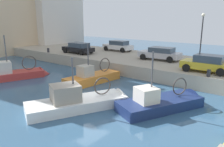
{
  "coord_description": "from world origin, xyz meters",
  "views": [
    {
      "loc": [
        -10.32,
        -10.53,
        5.61
      ],
      "look_at": [
        3.54,
        0.41,
        1.2
      ],
      "focal_mm": 36.06,
      "sensor_mm": 36.0,
      "label": 1
    }
  ],
  "objects_px": {
    "fishing_boat_orange": "(95,80)",
    "fishing_boat_red": "(18,76)",
    "fishing_boat_navy": "(165,106)",
    "parked_car_white": "(118,46)",
    "parked_car_black": "(78,48)",
    "parked_car_yellow": "(207,63)",
    "parked_car_silver": "(160,53)",
    "fishing_boat_white": "(83,105)",
    "quay_streetlamp": "(202,29)",
    "mooring_bollard_north": "(48,50)",
    "mooring_bollard_mid": "(209,73)"
  },
  "relations": [
    {
      "from": "parked_car_silver",
      "to": "mooring_bollard_north",
      "type": "bearing_deg",
      "value": 106.5
    },
    {
      "from": "parked_car_black",
      "to": "parked_car_white",
      "type": "bearing_deg",
      "value": -30.0
    },
    {
      "from": "fishing_boat_orange",
      "to": "fishing_boat_navy",
      "type": "relative_size",
      "value": 0.97
    },
    {
      "from": "fishing_boat_orange",
      "to": "parked_car_silver",
      "type": "bearing_deg",
      "value": -18.56
    },
    {
      "from": "quay_streetlamp",
      "to": "parked_car_silver",
      "type": "bearing_deg",
      "value": 112.95
    },
    {
      "from": "fishing_boat_white",
      "to": "parked_car_black",
      "type": "xyz_separation_m",
      "value": [
        10.19,
        11.11,
        1.73
      ]
    },
    {
      "from": "parked_car_silver",
      "to": "parked_car_white",
      "type": "xyz_separation_m",
      "value": [
        2.54,
        7.47,
        0.02
      ]
    },
    {
      "from": "parked_car_silver",
      "to": "mooring_bollard_north",
      "type": "relative_size",
      "value": 8.13
    },
    {
      "from": "parked_car_white",
      "to": "mooring_bollard_mid",
      "type": "distance_m",
      "value": 15.16
    },
    {
      "from": "mooring_bollard_north",
      "to": "quay_streetlamp",
      "type": "bearing_deg",
      "value": -72.11
    },
    {
      "from": "mooring_bollard_mid",
      "to": "mooring_bollard_north",
      "type": "relative_size",
      "value": 1.0
    },
    {
      "from": "fishing_boat_red",
      "to": "mooring_bollard_north",
      "type": "bearing_deg",
      "value": 33.77
    },
    {
      "from": "mooring_bollard_north",
      "to": "quay_streetlamp",
      "type": "distance_m",
      "value": 18.63
    },
    {
      "from": "fishing_boat_red",
      "to": "parked_car_silver",
      "type": "distance_m",
      "value": 14.5
    },
    {
      "from": "parked_car_yellow",
      "to": "mooring_bollard_north",
      "type": "height_order",
      "value": "parked_car_yellow"
    },
    {
      "from": "parked_car_black",
      "to": "quay_streetlamp",
      "type": "relative_size",
      "value": 0.87
    },
    {
      "from": "parked_car_silver",
      "to": "parked_car_black",
      "type": "bearing_deg",
      "value": 102.16
    },
    {
      "from": "parked_car_yellow",
      "to": "fishing_boat_orange",
      "type": "bearing_deg",
      "value": 121.17
    },
    {
      "from": "fishing_boat_navy",
      "to": "parked_car_yellow",
      "type": "distance_m",
      "value": 6.8
    },
    {
      "from": "parked_car_yellow",
      "to": "fishing_boat_red",
      "type": "bearing_deg",
      "value": 119.91
    },
    {
      "from": "parked_car_yellow",
      "to": "mooring_bollard_north",
      "type": "distance_m",
      "value": 19.46
    },
    {
      "from": "fishing_boat_navy",
      "to": "mooring_bollard_north",
      "type": "xyz_separation_m",
      "value": [
        5.05,
        18.87,
        1.37
      ]
    },
    {
      "from": "mooring_bollard_mid",
      "to": "mooring_bollard_north",
      "type": "distance_m",
      "value": 20.0
    },
    {
      "from": "parked_car_silver",
      "to": "mooring_bollard_north",
      "type": "height_order",
      "value": "parked_car_silver"
    },
    {
      "from": "parked_car_silver",
      "to": "quay_streetlamp",
      "type": "height_order",
      "value": "quay_streetlamp"
    },
    {
      "from": "mooring_bollard_north",
      "to": "fishing_boat_white",
      "type": "bearing_deg",
      "value": -119.3
    },
    {
      "from": "fishing_boat_red",
      "to": "mooring_bollard_north",
      "type": "height_order",
      "value": "fishing_boat_red"
    },
    {
      "from": "parked_car_black",
      "to": "mooring_bollard_north",
      "type": "xyz_separation_m",
      "value": [
        -1.91,
        3.65,
        -0.41
      ]
    },
    {
      "from": "fishing_boat_white",
      "to": "quay_streetlamp",
      "type": "bearing_deg",
      "value": -11.14
    },
    {
      "from": "fishing_boat_navy",
      "to": "quay_streetlamp",
      "type": "xyz_separation_m",
      "value": [
        10.7,
        1.37,
        4.35
      ]
    },
    {
      "from": "fishing_boat_orange",
      "to": "fishing_boat_navy",
      "type": "xyz_separation_m",
      "value": [
        -1.66,
        -7.53,
        -0.02
      ]
    },
    {
      "from": "parked_car_white",
      "to": "fishing_boat_navy",
      "type": "bearing_deg",
      "value": -133.11
    },
    {
      "from": "parked_car_black",
      "to": "parked_car_silver",
      "type": "bearing_deg",
      "value": -77.84
    },
    {
      "from": "parked_car_yellow",
      "to": "parked_car_black",
      "type": "bearing_deg",
      "value": 88.47
    },
    {
      "from": "fishing_boat_red",
      "to": "fishing_boat_orange",
      "type": "bearing_deg",
      "value": -61.65
    },
    {
      "from": "fishing_boat_navy",
      "to": "parked_car_yellow",
      "type": "bearing_deg",
      "value": -4.61
    },
    {
      "from": "mooring_bollard_north",
      "to": "parked_car_white",
      "type": "bearing_deg",
      "value": -43.87
    },
    {
      "from": "fishing_boat_red",
      "to": "quay_streetlamp",
      "type": "xyz_separation_m",
      "value": [
        12.64,
        -12.83,
        4.28
      ]
    },
    {
      "from": "fishing_boat_white",
      "to": "fishing_boat_orange",
      "type": "bearing_deg",
      "value": 34.94
    },
    {
      "from": "fishing_boat_orange",
      "to": "fishing_boat_red",
      "type": "relative_size",
      "value": 1.02
    },
    {
      "from": "fishing_boat_navy",
      "to": "parked_car_white",
      "type": "xyz_separation_m",
      "value": [
        11.69,
        12.49,
        1.81
      ]
    },
    {
      "from": "parked_car_white",
      "to": "parked_car_black",
      "type": "bearing_deg",
      "value": 150.0
    },
    {
      "from": "fishing_boat_red",
      "to": "fishing_boat_navy",
      "type": "relative_size",
      "value": 0.95
    },
    {
      "from": "fishing_boat_orange",
      "to": "mooring_bollard_north",
      "type": "xyz_separation_m",
      "value": [
        3.39,
        11.34,
        1.35
      ]
    },
    {
      "from": "fishing_boat_red",
      "to": "mooring_bollard_north",
      "type": "distance_m",
      "value": 8.5
    },
    {
      "from": "parked_car_white",
      "to": "parked_car_yellow",
      "type": "bearing_deg",
      "value": -111.61
    },
    {
      "from": "parked_car_black",
      "to": "parked_car_yellow",
      "type": "distance_m",
      "value": 15.76
    },
    {
      "from": "fishing_boat_orange",
      "to": "parked_car_white",
      "type": "distance_m",
      "value": 11.33
    },
    {
      "from": "fishing_boat_red",
      "to": "mooring_bollard_north",
      "type": "relative_size",
      "value": 11.21
    },
    {
      "from": "fishing_boat_orange",
      "to": "fishing_boat_navy",
      "type": "distance_m",
      "value": 7.71
    }
  ]
}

